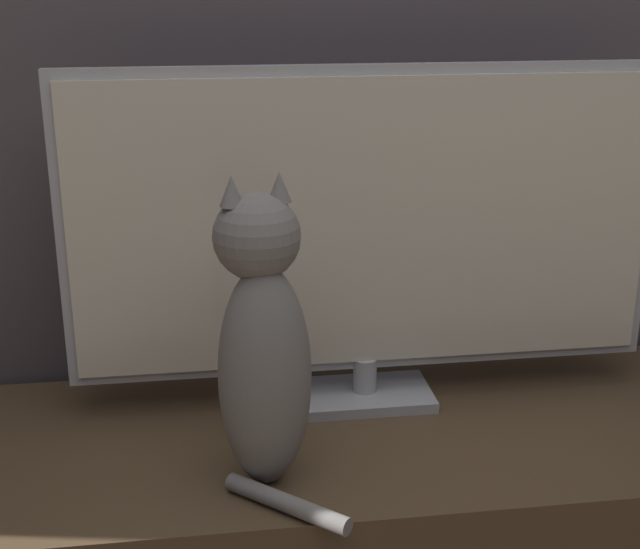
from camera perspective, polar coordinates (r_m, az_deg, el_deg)
The scene contains 2 objects.
tv at distance 1.58m, azimuth 3.03°, elevation 2.79°, with size 1.07×0.15×0.62m.
cat at distance 1.35m, azimuth -3.68°, elevation -4.59°, with size 0.20×0.28×0.49m.
Camera 1 is at (-0.27, -0.47, 1.30)m, focal length 50.00 mm.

